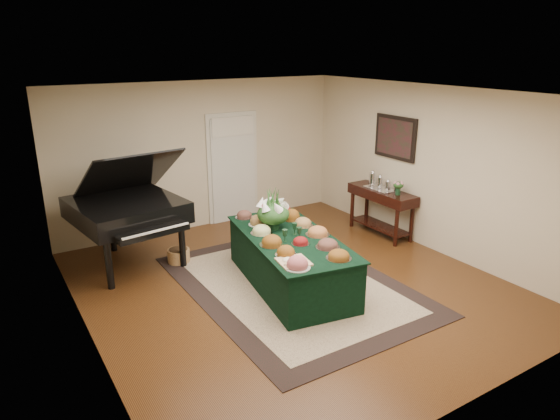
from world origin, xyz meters
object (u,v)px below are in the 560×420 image
grand_piano (127,209)px  mahogany_sideboard (382,200)px  floral_centerpiece (273,210)px  buffet_table (290,261)px

grand_piano → mahogany_sideboard: grand_piano is taller
floral_centerpiece → mahogany_sideboard: (2.53, 0.43, -0.38)m
mahogany_sideboard → buffet_table: bearing=-161.3°
floral_centerpiece → buffet_table: bearing=-85.9°
floral_centerpiece → grand_piano: 2.27m
buffet_table → floral_centerpiece: bearing=94.1°
buffet_table → floral_centerpiece: (-0.03, 0.42, 0.65)m
buffet_table → floral_centerpiece: size_ratio=5.16×
buffet_table → mahogany_sideboard: (2.50, 0.85, 0.28)m
floral_centerpiece → grand_piano: size_ratio=0.25×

